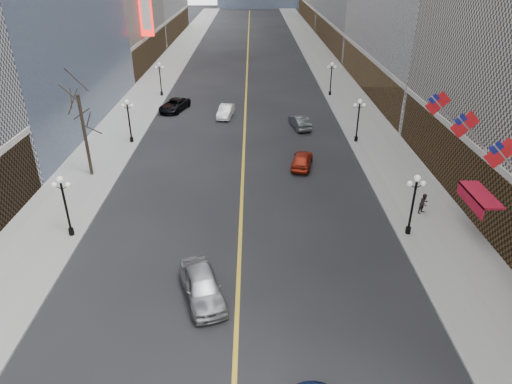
{
  "coord_description": "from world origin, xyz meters",
  "views": [
    {
      "loc": [
        0.88,
        2.92,
        17.5
      ],
      "look_at": [
        1.06,
        23.74,
        6.71
      ],
      "focal_mm": 32.0,
      "sensor_mm": 36.0,
      "label": 1
    }
  ],
  "objects_px": {
    "streetlamp_east_3": "(331,75)",
    "streetlamp_west_2": "(129,117)",
    "car_nb_mid": "(226,111)",
    "car_nb_far": "(174,105)",
    "car_sb_mid": "(302,160)",
    "car_nb_near": "(202,286)",
    "car_sb_far": "(300,122)",
    "streetlamp_east_2": "(358,116)",
    "streetlamp_west_1": "(64,200)",
    "streetlamp_west_3": "(160,76)",
    "streetlamp_east_1": "(414,199)"
  },
  "relations": [
    {
      "from": "streetlamp_west_2",
      "to": "car_nb_far",
      "type": "distance_m",
      "value": 11.86
    },
    {
      "from": "streetlamp_east_3",
      "to": "car_nb_mid",
      "type": "bearing_deg",
      "value": -146.6
    },
    {
      "from": "car_sb_far",
      "to": "car_nb_near",
      "type": "bearing_deg",
      "value": 62.39
    },
    {
      "from": "streetlamp_east_1",
      "to": "car_nb_far",
      "type": "distance_m",
      "value": 36.02
    },
    {
      "from": "car_nb_mid",
      "to": "car_nb_far",
      "type": "bearing_deg",
      "value": 166.53
    },
    {
      "from": "streetlamp_east_1",
      "to": "streetlamp_west_3",
      "type": "bearing_deg",
      "value": 123.25
    },
    {
      "from": "streetlamp_west_3",
      "to": "streetlamp_east_3",
      "type": "bearing_deg",
      "value": 0.0
    },
    {
      "from": "streetlamp_east_2",
      "to": "car_sb_mid",
      "type": "xyz_separation_m",
      "value": [
        -6.31,
        -6.24,
        -2.17
      ]
    },
    {
      "from": "car_nb_near",
      "to": "streetlamp_west_1",
      "type": "bearing_deg",
      "value": 128.03
    },
    {
      "from": "streetlamp_east_1",
      "to": "streetlamp_west_1",
      "type": "xyz_separation_m",
      "value": [
        -23.6,
        0.0,
        0.0
      ]
    },
    {
      "from": "streetlamp_east_1",
      "to": "streetlamp_east_3",
      "type": "distance_m",
      "value": 36.0
    },
    {
      "from": "streetlamp_east_3",
      "to": "car_sb_far",
      "type": "distance_m",
      "value": 14.65
    },
    {
      "from": "streetlamp_west_1",
      "to": "car_sb_mid",
      "type": "xyz_separation_m",
      "value": [
        17.29,
        11.76,
        -2.17
      ]
    },
    {
      "from": "streetlamp_east_2",
      "to": "streetlamp_west_2",
      "type": "height_order",
      "value": "same"
    },
    {
      "from": "streetlamp_west_3",
      "to": "car_sb_far",
      "type": "xyz_separation_m",
      "value": [
        18.09,
        -13.4,
        -2.18
      ]
    },
    {
      "from": "streetlamp_east_2",
      "to": "streetlamp_west_1",
      "type": "bearing_deg",
      "value": -142.67
    },
    {
      "from": "streetlamp_east_2",
      "to": "car_nb_far",
      "type": "distance_m",
      "value": 23.78
    },
    {
      "from": "streetlamp_west_2",
      "to": "streetlamp_west_1",
      "type": "bearing_deg",
      "value": -90.0
    },
    {
      "from": "streetlamp_west_2",
      "to": "car_nb_mid",
      "type": "distance_m",
      "value": 13.0
    },
    {
      "from": "car_nb_far",
      "to": "car_sb_mid",
      "type": "bearing_deg",
      "value": -33.15
    },
    {
      "from": "car_nb_mid",
      "to": "car_sb_far",
      "type": "relative_size",
      "value": 1.0
    },
    {
      "from": "streetlamp_west_1",
      "to": "streetlamp_west_3",
      "type": "height_order",
      "value": "same"
    },
    {
      "from": "car_nb_near",
      "to": "car_sb_far",
      "type": "height_order",
      "value": "car_nb_near"
    },
    {
      "from": "streetlamp_east_1",
      "to": "streetlamp_west_1",
      "type": "bearing_deg",
      "value": 180.0
    },
    {
      "from": "streetlamp_west_1",
      "to": "streetlamp_east_1",
      "type": "bearing_deg",
      "value": 0.0
    },
    {
      "from": "streetlamp_east_3",
      "to": "car_sb_far",
      "type": "xyz_separation_m",
      "value": [
        -5.51,
        -13.4,
        -2.18
      ]
    },
    {
      "from": "car_nb_mid",
      "to": "streetlamp_east_3",
      "type": "bearing_deg",
      "value": 41.74
    },
    {
      "from": "streetlamp_east_1",
      "to": "car_nb_mid",
      "type": "height_order",
      "value": "streetlamp_east_1"
    },
    {
      "from": "car_nb_mid",
      "to": "car_sb_far",
      "type": "distance_m",
      "value": 9.56
    },
    {
      "from": "streetlamp_east_1",
      "to": "streetlamp_east_3",
      "type": "height_order",
      "value": "same"
    },
    {
      "from": "car_nb_mid",
      "to": "car_nb_near",
      "type": "bearing_deg",
      "value": -81.04
    },
    {
      "from": "car_nb_near",
      "to": "car_sb_mid",
      "type": "relative_size",
      "value": 1.17
    },
    {
      "from": "streetlamp_east_3",
      "to": "car_nb_far",
      "type": "xyz_separation_m",
      "value": [
        -20.8,
        -6.68,
        -2.16
      ]
    },
    {
      "from": "streetlamp_west_1",
      "to": "car_nb_mid",
      "type": "bearing_deg",
      "value": 70.5
    },
    {
      "from": "streetlamp_west_1",
      "to": "car_nb_near",
      "type": "relative_size",
      "value": 0.89
    },
    {
      "from": "streetlamp_west_1",
      "to": "streetlamp_west_2",
      "type": "height_order",
      "value": "same"
    },
    {
      "from": "car_nb_far",
      "to": "streetlamp_east_1",
      "type": "bearing_deg",
      "value": -37.31
    },
    {
      "from": "streetlamp_east_3",
      "to": "car_sb_far",
      "type": "bearing_deg",
      "value": -112.35
    },
    {
      "from": "streetlamp_west_2",
      "to": "car_sb_mid",
      "type": "xyz_separation_m",
      "value": [
        17.29,
        -6.24,
        -2.17
      ]
    },
    {
      "from": "streetlamp_west_1",
      "to": "car_nb_near",
      "type": "xyz_separation_m",
      "value": [
        9.8,
        -6.55,
        -2.04
      ]
    },
    {
      "from": "streetlamp_west_1",
      "to": "streetlamp_west_2",
      "type": "relative_size",
      "value": 1.0
    },
    {
      "from": "streetlamp_east_1",
      "to": "car_sb_mid",
      "type": "bearing_deg",
      "value": 118.23
    },
    {
      "from": "streetlamp_east_3",
      "to": "car_nb_mid",
      "type": "distance_m",
      "value": 17.1
    },
    {
      "from": "streetlamp_west_3",
      "to": "car_sb_mid",
      "type": "xyz_separation_m",
      "value": [
        17.29,
        -24.24,
        -2.17
      ]
    },
    {
      "from": "streetlamp_east_3",
      "to": "streetlamp_west_2",
      "type": "height_order",
      "value": "same"
    },
    {
      "from": "streetlamp_east_1",
      "to": "car_sb_far",
      "type": "distance_m",
      "value": 23.36
    },
    {
      "from": "car_sb_mid",
      "to": "streetlamp_east_2",
      "type": "bearing_deg",
      "value": -122.68
    },
    {
      "from": "car_nb_near",
      "to": "car_nb_mid",
      "type": "height_order",
      "value": "car_nb_near"
    },
    {
      "from": "streetlamp_west_2",
      "to": "streetlamp_west_3",
      "type": "relative_size",
      "value": 1.0
    },
    {
      "from": "streetlamp_west_2",
      "to": "car_nb_far",
      "type": "xyz_separation_m",
      "value": [
        2.8,
        11.32,
        -2.16
      ]
    }
  ]
}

